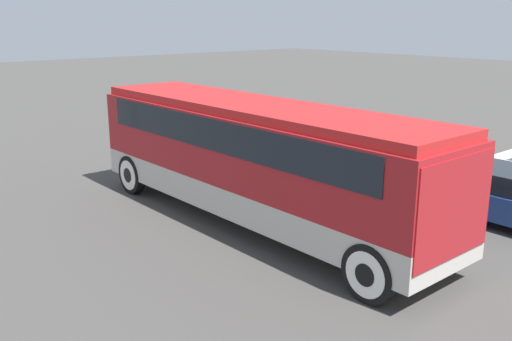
{
  "coord_description": "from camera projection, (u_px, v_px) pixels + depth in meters",
  "views": [
    {
      "loc": [
        10.48,
        -8.96,
        5.12
      ],
      "look_at": [
        0.0,
        0.0,
        1.39
      ],
      "focal_mm": 40.0,
      "sensor_mm": 36.0,
      "label": 1
    }
  ],
  "objects": [
    {
      "name": "parked_car_far",
      "position": [
        495.0,
        193.0,
        14.8
      ],
      "size": [
        4.29,
        1.97,
        1.39
      ],
      "color": "navy",
      "rests_on": "ground_plane"
    },
    {
      "name": "parked_car_mid",
      "position": [
        391.0,
        151.0,
        19.38
      ],
      "size": [
        4.6,
        1.95,
        1.37
      ],
      "color": "maroon",
      "rests_on": "ground_plane"
    },
    {
      "name": "tour_bus",
      "position": [
        259.0,
        152.0,
        14.08
      ],
      "size": [
        10.95,
        2.59,
        3.1
      ],
      "color": "#B7B2A8",
      "rests_on": "ground_plane"
    },
    {
      "name": "ground_plane",
      "position": [
        256.0,
        223.0,
        14.64
      ],
      "size": [
        120.0,
        120.0,
        0.0
      ],
      "primitive_type": "plane",
      "color": "#423F3D"
    }
  ]
}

